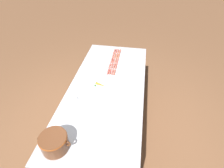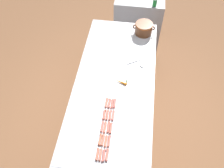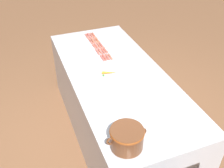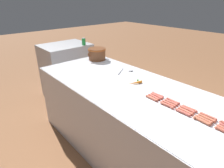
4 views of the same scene
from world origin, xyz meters
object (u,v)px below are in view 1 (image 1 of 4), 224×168
(hot_dog_0, at_px, (120,52))
(serving_spoon, at_px, (78,100))
(hot_dog_9, at_px, (112,72))
(hot_dog_12, at_px, (113,61))
(hot_dog_1, at_px, (119,56))
(hot_dog_16, at_px, (113,56))
(hot_dog_2, at_px, (118,61))
(hot_dog_6, at_px, (117,56))
(hot_dog_17, at_px, (112,60))
(hot_dog_10, at_px, (116,51))
(hot_dog_13, at_px, (112,66))
(hot_dog_7, at_px, (116,61))
(hot_dog_5, at_px, (118,51))
(hot_dog_19, at_px, (108,72))
(carrot, at_px, (101,85))
(hot_dog_4, at_px, (114,72))
(hot_dog_11, at_px, (115,56))
(bean_pot, at_px, (54,142))
(hot_dog_14, at_px, (110,72))
(hot_dog_8, at_px, (114,66))
(hot_dog_3, at_px, (116,66))
(hot_dog_18, at_px, (110,66))
(hot_dog_15, at_px, (114,51))

(hot_dog_0, relative_size, serving_spoon, 0.57)
(hot_dog_9, relative_size, hot_dog_12, 1.00)
(hot_dog_1, bearing_deg, hot_dog_16, -2.48)
(hot_dog_2, relative_size, hot_dog_6, 1.00)
(hot_dog_17, bearing_deg, hot_dog_10, -95.13)
(serving_spoon, bearing_deg, hot_dog_13, -108.77)
(hot_dog_7, distance_m, serving_spoon, 1.06)
(hot_dog_5, bearing_deg, hot_dog_12, 83.88)
(hot_dog_9, bearing_deg, hot_dog_16, -82.19)
(hot_dog_19, bearing_deg, carrot, 83.22)
(hot_dog_4, height_order, hot_dog_11, same)
(hot_dog_17, relative_size, carrot, 0.81)
(bean_pot, bearing_deg, hot_dog_11, -99.28)
(hot_dog_9, bearing_deg, hot_dog_13, -78.05)
(hot_dog_2, height_order, hot_dog_17, same)
(hot_dog_4, xyz_separation_m, hot_dog_14, (0.07, -0.00, 0.00))
(hot_dog_5, bearing_deg, hot_dog_9, 90.10)
(hot_dog_4, relative_size, hot_dog_8, 1.00)
(hot_dog_3, bearing_deg, hot_dog_11, -78.10)
(hot_dog_11, relative_size, hot_dog_13, 1.00)
(hot_dog_6, bearing_deg, hot_dog_17, 66.89)
(hot_dog_1, height_order, hot_dog_6, same)
(hot_dog_1, height_order, carrot, carrot)
(hot_dog_17, bearing_deg, hot_dog_18, 88.27)
(carrot, bearing_deg, hot_dog_12, -95.89)
(hot_dog_5, xyz_separation_m, hot_dog_16, (0.07, 0.16, 0.00))
(hot_dog_2, distance_m, hot_dog_13, 0.17)
(hot_dog_9, xyz_separation_m, hot_dog_13, (0.04, -0.17, 0.00))
(hot_dog_14, bearing_deg, hot_dog_18, -77.83)
(hot_dog_2, bearing_deg, hot_dog_15, -72.01)
(hot_dog_5, distance_m, hot_dog_7, 0.32)
(hot_dog_5, relative_size, hot_dog_9, 1.00)
(hot_dog_17, distance_m, hot_dog_19, 0.34)
(hot_dog_8, relative_size, carrot, 0.81)
(bean_pot, bearing_deg, carrot, -102.84)
(hot_dog_3, relative_size, hot_dog_8, 1.00)
(carrot, bearing_deg, serving_spoon, 57.20)
(hot_dog_5, distance_m, hot_dog_17, 0.33)
(hot_dog_2, height_order, hot_dog_8, same)
(hot_dog_1, height_order, hot_dog_17, same)
(hot_dog_8, distance_m, carrot, 0.52)
(hot_dog_19, bearing_deg, hot_dog_8, -110.97)
(hot_dog_6, xyz_separation_m, hot_dog_13, (0.04, 0.32, 0.00))
(hot_dog_5, height_order, hot_dog_13, same)
(hot_dog_16, distance_m, bean_pot, 1.87)
(hot_dog_6, relative_size, hot_dog_12, 1.00)
(hot_dog_2, relative_size, hot_dog_8, 1.00)
(hot_dog_16, bearing_deg, hot_dog_12, 100.48)
(hot_dog_8, bearing_deg, hot_dog_4, 101.29)
(hot_dog_11, distance_m, hot_dog_12, 0.17)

